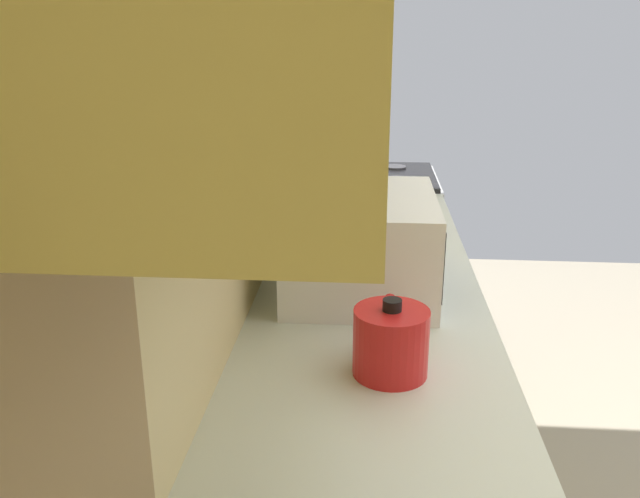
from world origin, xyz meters
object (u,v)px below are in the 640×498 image
microwave (362,242)px  bowl (383,221)px  kettle (391,341)px  oven_range (370,265)px

microwave → bowl: 0.58m
microwave → kettle: microwave is taller
oven_range → bowl: 0.96m
microwave → kettle: 0.48m
oven_range → kettle: oven_range is taller
oven_range → microwave: microwave is taller
bowl → microwave: bearing=173.1°
oven_range → kettle: 1.94m
oven_range → microwave: size_ratio=2.22×
oven_range → bowl: (-0.83, -0.04, 0.48)m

